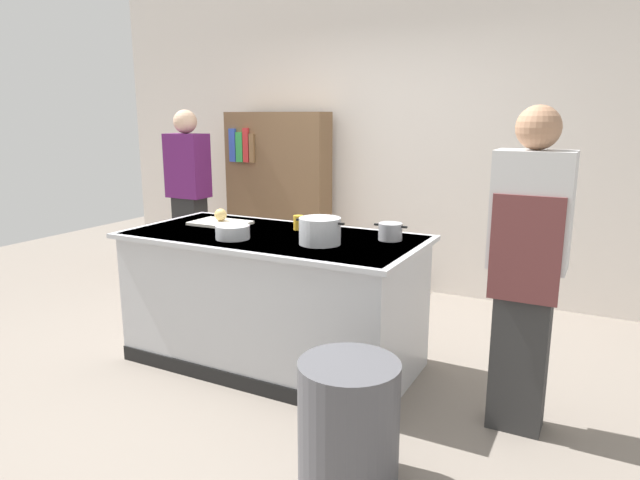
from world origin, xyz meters
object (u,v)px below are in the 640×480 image
at_px(juice_cup, 298,223).
at_px(bookshelf, 278,197).
at_px(person_guest, 189,196).
at_px(sauce_pan, 390,232).
at_px(trash_bin, 348,424).
at_px(onion, 221,215).
at_px(mixing_bowl, 233,232).
at_px(stock_pot, 320,231).
at_px(person_chef, 527,265).

distance_m(juice_cup, bookshelf, 1.96).
relative_size(person_guest, bookshelf, 1.01).
relative_size(sauce_pan, juice_cup, 2.16).
xyz_separation_m(trash_bin, bookshelf, (-2.07, 2.75, 0.55)).
relative_size(onion, mixing_bowl, 0.41).
bearing_deg(juice_cup, person_guest, 152.87).
bearing_deg(bookshelf, stock_pot, -52.02).
xyz_separation_m(mixing_bowl, trash_bin, (1.15, -0.73, -0.65)).
height_order(juice_cup, person_chef, person_chef).
relative_size(onion, person_chef, 0.05).
bearing_deg(stock_pot, onion, 165.19).
xyz_separation_m(juice_cup, trash_bin, (0.92, -1.16, -0.65)).
bearing_deg(bookshelf, sauce_pan, -41.17).
bearing_deg(mixing_bowl, person_chef, 4.46).
height_order(sauce_pan, person_chef, person_chef).
distance_m(juice_cup, trash_bin, 1.62).
bearing_deg(trash_bin, bookshelf, 127.05).
bearing_deg(bookshelf, mixing_bowl, -65.54).
distance_m(stock_pot, mixing_bowl, 0.58).
bearing_deg(person_guest, trash_bin, 58.81).
distance_m(trash_bin, bookshelf, 3.49).
relative_size(mixing_bowl, bookshelf, 0.13).
height_order(juice_cup, bookshelf, bookshelf).
relative_size(stock_pot, trash_bin, 0.54).
xyz_separation_m(onion, mixing_bowl, (0.38, -0.37, -0.02)).
height_order(person_chef, bookshelf, person_chef).
relative_size(stock_pot, juice_cup, 3.21).
bearing_deg(stock_pot, bookshelf, 127.98).
relative_size(stock_pot, sauce_pan, 1.48).
relative_size(onion, trash_bin, 0.15).
bearing_deg(sauce_pan, onion, -177.55).
xyz_separation_m(onion, person_chef, (2.14, -0.24, -0.05)).
xyz_separation_m(sauce_pan, person_guest, (-2.39, 0.89, -0.04)).
relative_size(stock_pot, person_chef, 0.19).
distance_m(juice_cup, person_chef, 1.56).
xyz_separation_m(onion, stock_pot, (0.94, -0.25, 0.02)).
bearing_deg(person_chef, onion, 72.72).
distance_m(onion, person_guest, 1.45).
bearing_deg(onion, sauce_pan, 2.45).
bearing_deg(mixing_bowl, person_guest, 138.44).
distance_m(sauce_pan, trash_bin, 1.35).
height_order(sauce_pan, person_guest, person_guest).
bearing_deg(juice_cup, onion, -174.00).
relative_size(mixing_bowl, person_chef, 0.13).
relative_size(stock_pot, mixing_bowl, 1.47).
distance_m(sauce_pan, person_guest, 2.55).
bearing_deg(stock_pot, person_guest, 149.78).
distance_m(stock_pot, sauce_pan, 0.46).
xyz_separation_m(trash_bin, person_guest, (-2.64, 2.04, 0.61)).
xyz_separation_m(trash_bin, person_chef, (0.61, 0.86, 0.62)).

